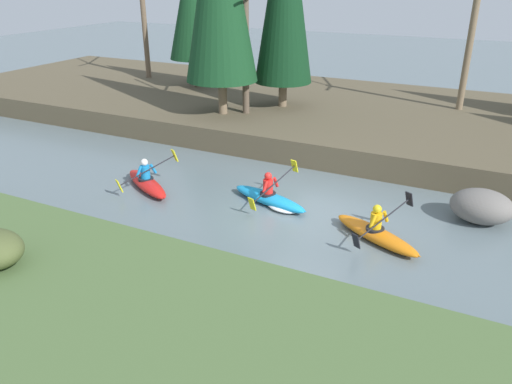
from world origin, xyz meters
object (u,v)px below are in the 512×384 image
(kayaker_middle, at_px, (272,199))
(kayaker_trailing, at_px, (147,182))
(boulder_midstream, at_px, (482,206))
(kayaker_lead, at_px, (377,233))

(kayaker_middle, xyz_separation_m, kayaker_trailing, (-4.11, -0.67, 0.02))
(kayaker_trailing, xyz_separation_m, boulder_midstream, (9.76, 2.25, 0.25))
(kayaker_trailing, distance_m, boulder_midstream, 10.02)
(kayaker_middle, height_order, kayaker_trailing, same)
(kayaker_middle, bearing_deg, kayaker_trailing, -154.36)
(kayaker_lead, xyz_separation_m, kayaker_middle, (-3.34, 0.78, -0.02))
(kayaker_lead, bearing_deg, kayaker_middle, -165.12)
(kayaker_lead, distance_m, kayaker_middle, 3.43)
(kayaker_trailing, height_order, boulder_midstream, kayaker_trailing)
(kayaker_lead, xyz_separation_m, kayaker_trailing, (-7.45, 0.10, 0.00))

